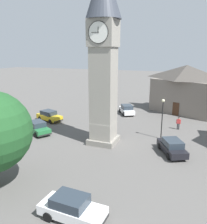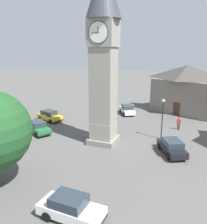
{
  "view_description": "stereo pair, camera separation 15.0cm",
  "coord_description": "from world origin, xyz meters",
  "px_view_note": "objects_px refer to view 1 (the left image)",
  "views": [
    {
      "loc": [
        -8.93,
        22.76,
        9.99
      ],
      "look_at": [
        0.0,
        0.0,
        3.56
      ],
      "focal_mm": 37.1,
      "sensor_mm": 36.0,
      "label": 1
    },
    {
      "loc": [
        -9.07,
        22.7,
        9.99
      ],
      "look_at": [
        0.0,
        0.0,
        3.56
      ],
      "focal_mm": 37.1,
      "sensor_mm": 36.0,
      "label": 2
    }
  ],
  "objects_px": {
    "car_blue_kerb": "(127,109)",
    "car_silver_kerb": "(49,116)",
    "clock_tower": "(103,42)",
    "pedestrian": "(178,122)",
    "car_green_alley": "(172,147)",
    "lamp_post": "(163,112)",
    "car_white_side": "(106,116)",
    "building_terrace_right": "(185,89)",
    "car_black_far": "(38,127)",
    "car_red_corner": "(72,208)"
  },
  "relations": [
    {
      "from": "clock_tower",
      "to": "car_white_side",
      "type": "xyz_separation_m",
      "value": [
        2.68,
        -7.66,
        -10.14
      ]
    },
    {
      "from": "car_silver_kerb",
      "to": "lamp_post",
      "type": "height_order",
      "value": "lamp_post"
    },
    {
      "from": "car_blue_kerb",
      "to": "car_green_alley",
      "type": "height_order",
      "value": "same"
    },
    {
      "from": "car_blue_kerb",
      "to": "car_green_alley",
      "type": "bearing_deg",
      "value": 122.71
    },
    {
      "from": "clock_tower",
      "to": "car_white_side",
      "type": "relative_size",
      "value": 4.2
    },
    {
      "from": "car_silver_kerb",
      "to": "pedestrian",
      "type": "relative_size",
      "value": 2.63
    },
    {
      "from": "car_green_alley",
      "to": "lamp_post",
      "type": "xyz_separation_m",
      "value": [
        1.59,
        -3.86,
        2.45
      ]
    },
    {
      "from": "car_blue_kerb",
      "to": "lamp_post",
      "type": "relative_size",
      "value": 0.93
    },
    {
      "from": "car_silver_kerb",
      "to": "car_red_corner",
      "type": "bearing_deg",
      "value": 127.83
    },
    {
      "from": "car_green_alley",
      "to": "clock_tower",
      "type": "bearing_deg",
      "value": -2.25
    },
    {
      "from": "building_terrace_right",
      "to": "car_red_corner",
      "type": "bearing_deg",
      "value": 80.46
    },
    {
      "from": "pedestrian",
      "to": "building_terrace_right",
      "type": "relative_size",
      "value": 0.14
    },
    {
      "from": "clock_tower",
      "to": "car_blue_kerb",
      "type": "distance_m",
      "value": 16.36
    },
    {
      "from": "car_black_far",
      "to": "lamp_post",
      "type": "bearing_deg",
      "value": -165.65
    },
    {
      "from": "pedestrian",
      "to": "lamp_post",
      "type": "height_order",
      "value": "lamp_post"
    },
    {
      "from": "pedestrian",
      "to": "car_white_side",
      "type": "bearing_deg",
      "value": 0.66
    },
    {
      "from": "car_blue_kerb",
      "to": "building_terrace_right",
      "type": "relative_size",
      "value": 0.37
    },
    {
      "from": "car_white_side",
      "to": "building_terrace_right",
      "type": "relative_size",
      "value": 0.37
    },
    {
      "from": "car_white_side",
      "to": "pedestrian",
      "type": "relative_size",
      "value": 2.63
    },
    {
      "from": "car_green_alley",
      "to": "car_silver_kerb",
      "type": "bearing_deg",
      "value": -16.12
    },
    {
      "from": "pedestrian",
      "to": "building_terrace_right",
      "type": "xyz_separation_m",
      "value": [
        -0.14,
        -9.47,
        3.01
      ]
    },
    {
      "from": "car_blue_kerb",
      "to": "car_white_side",
      "type": "xyz_separation_m",
      "value": [
        1.74,
        5.15,
        0.0
      ]
    },
    {
      "from": "car_blue_kerb",
      "to": "lamp_post",
      "type": "distance_m",
      "value": 11.74
    },
    {
      "from": "clock_tower",
      "to": "car_white_side",
      "type": "bearing_deg",
      "value": -70.74
    },
    {
      "from": "car_red_corner",
      "to": "car_green_alley",
      "type": "distance_m",
      "value": 12.8
    },
    {
      "from": "car_green_alley",
      "to": "car_blue_kerb",
      "type": "bearing_deg",
      "value": -57.29
    },
    {
      "from": "car_red_corner",
      "to": "car_white_side",
      "type": "height_order",
      "value": "same"
    },
    {
      "from": "car_black_far",
      "to": "pedestrian",
      "type": "xyz_separation_m",
      "value": [
        -16.28,
        -7.96,
        0.25
      ]
    },
    {
      "from": "car_white_side",
      "to": "lamp_post",
      "type": "distance_m",
      "value": 9.79
    },
    {
      "from": "clock_tower",
      "to": "car_blue_kerb",
      "type": "height_order",
      "value": "clock_tower"
    },
    {
      "from": "car_white_side",
      "to": "car_black_far",
      "type": "height_order",
      "value": "same"
    },
    {
      "from": "clock_tower",
      "to": "pedestrian",
      "type": "bearing_deg",
      "value": -134.01
    },
    {
      "from": "building_terrace_right",
      "to": "car_blue_kerb",
      "type": "bearing_deg",
      "value": 27.32
    },
    {
      "from": "car_white_side",
      "to": "pedestrian",
      "type": "height_order",
      "value": "pedestrian"
    },
    {
      "from": "car_blue_kerb",
      "to": "car_black_far",
      "type": "height_order",
      "value": "same"
    },
    {
      "from": "building_terrace_right",
      "to": "car_black_far",
      "type": "bearing_deg",
      "value": 46.7
    },
    {
      "from": "car_green_alley",
      "to": "pedestrian",
      "type": "relative_size",
      "value": 2.62
    },
    {
      "from": "car_silver_kerb",
      "to": "car_red_corner",
      "type": "height_order",
      "value": "same"
    },
    {
      "from": "car_black_far",
      "to": "building_terrace_right",
      "type": "bearing_deg",
      "value": -133.3
    },
    {
      "from": "clock_tower",
      "to": "car_white_side",
      "type": "distance_m",
      "value": 12.99
    },
    {
      "from": "car_blue_kerb",
      "to": "car_silver_kerb",
      "type": "xyz_separation_m",
      "value": [
        9.63,
        7.89,
        0.0
      ]
    },
    {
      "from": "car_blue_kerb",
      "to": "car_silver_kerb",
      "type": "relative_size",
      "value": 0.99
    },
    {
      "from": "car_red_corner",
      "to": "lamp_post",
      "type": "distance_m",
      "value": 16.25
    },
    {
      "from": "car_silver_kerb",
      "to": "clock_tower",
      "type": "bearing_deg",
      "value": 155.04
    },
    {
      "from": "car_silver_kerb",
      "to": "building_terrace_right",
      "type": "relative_size",
      "value": 0.37
    },
    {
      "from": "car_black_far",
      "to": "pedestrian",
      "type": "height_order",
      "value": "pedestrian"
    },
    {
      "from": "lamp_post",
      "to": "car_white_side",
      "type": "bearing_deg",
      "value": -25.55
    },
    {
      "from": "car_red_corner",
      "to": "car_blue_kerb",
      "type": "bearing_deg",
      "value": -81.69
    },
    {
      "from": "car_black_far",
      "to": "car_green_alley",
      "type": "height_order",
      "value": "same"
    },
    {
      "from": "building_terrace_right",
      "to": "lamp_post",
      "type": "xyz_separation_m",
      "value": [
        1.77,
        13.68,
        -0.81
      ]
    }
  ]
}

